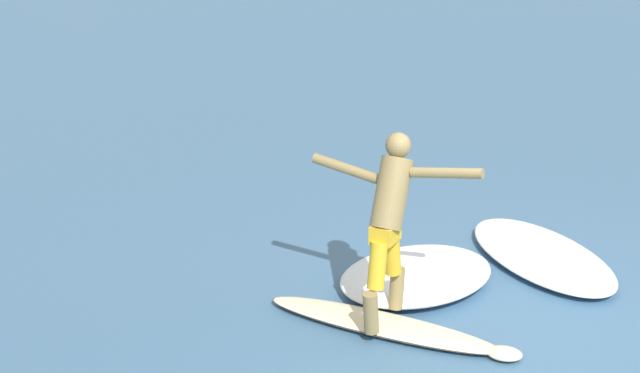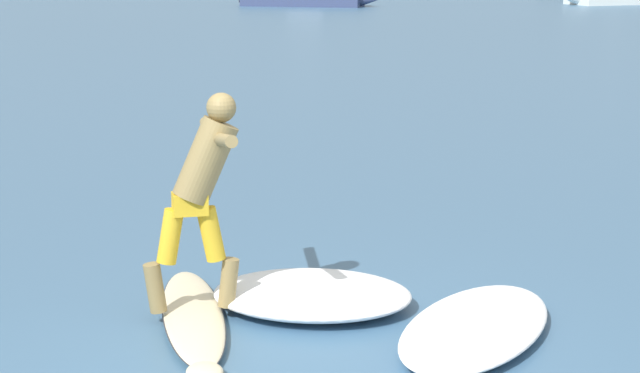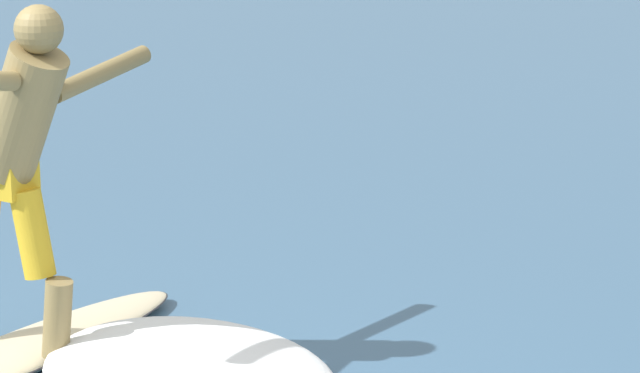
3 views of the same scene
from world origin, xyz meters
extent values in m
ellipsoid|color=beige|center=(-1.23, 0.52, 0.05)|extent=(1.83, 1.99, 0.10)
ellipsoid|color=#2D2D33|center=(-1.23, 0.52, 0.05)|extent=(1.85, 2.00, 0.04)
cone|color=black|center=(-1.84, 1.21, -0.06)|extent=(0.07, 0.07, 0.14)
cone|color=black|center=(-1.83, 1.01, -0.06)|extent=(0.07, 0.07, 0.14)
cone|color=black|center=(-1.64, 1.18, -0.06)|extent=(0.07, 0.07, 0.14)
cylinder|color=olive|center=(-1.03, 0.72, 0.29)|extent=(0.22, 0.21, 0.39)
cylinder|color=gold|center=(-1.12, 0.63, 0.69)|extent=(0.26, 0.26, 0.43)
cube|color=gold|center=(-1.23, 0.52, 0.93)|extent=(0.33, 0.32, 0.16)
cylinder|color=olive|center=(-1.14, 0.61, 1.26)|extent=(0.56, 0.55, 0.68)
sphere|color=olive|center=(-1.05, 0.70, 1.65)|extent=(0.22, 0.22, 0.22)
cylinder|color=olive|center=(-1.40, 1.00, 1.37)|extent=(0.52, 0.55, 0.20)
camera|label=1|loc=(-5.83, -10.61, 5.99)|focal=85.00mm
camera|label=2|loc=(3.63, -5.66, 2.82)|focal=60.00mm
camera|label=3|loc=(5.75, 0.18, 2.70)|focal=85.00mm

